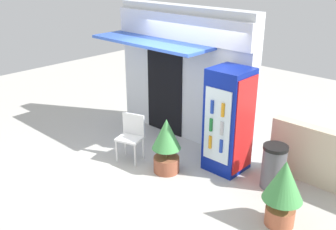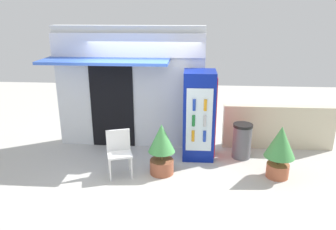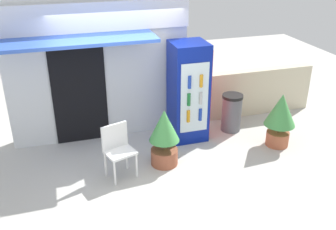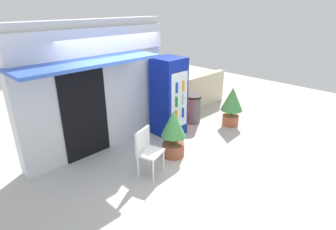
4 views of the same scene
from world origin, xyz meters
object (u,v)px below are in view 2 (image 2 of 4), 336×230
object	(u,v)px
plastic_chair	(119,149)
drink_cooler	(199,115)
potted_plant_near_shop	(162,147)
trash_bin	(242,141)
potted_plant_curbside	(280,148)

from	to	relation	value
plastic_chair	drink_cooler	bearing A→B (deg)	31.15
plastic_chair	potted_plant_near_shop	xyz separation A→B (m)	(0.84, 0.10, 0.04)
drink_cooler	trash_bin	size ratio (longest dim) A/B	2.47
drink_cooler	potted_plant_near_shop	size ratio (longest dim) A/B	1.85
drink_cooler	potted_plant_curbside	xyz separation A→B (m)	(1.55, -0.84, -0.34)
drink_cooler	potted_plant_curbside	bearing A→B (deg)	-28.38
drink_cooler	plastic_chair	world-z (taller)	drink_cooler
drink_cooler	potted_plant_near_shop	distance (m)	1.20
plastic_chair	potted_plant_curbside	size ratio (longest dim) A/B	0.87
plastic_chair	potted_plant_curbside	xyz separation A→B (m)	(3.13, 0.12, 0.09)
drink_cooler	potted_plant_curbside	world-z (taller)	drink_cooler
potted_plant_curbside	potted_plant_near_shop	bearing A→B (deg)	-179.58
plastic_chair	trash_bin	world-z (taller)	plastic_chair
plastic_chair	trash_bin	size ratio (longest dim) A/B	1.17
potted_plant_curbside	plastic_chair	bearing A→B (deg)	-177.85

